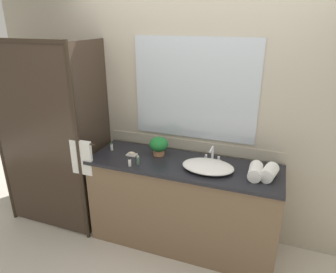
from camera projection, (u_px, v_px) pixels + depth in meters
name	position (u px, v px, depth m)	size (l,w,h in m)	color
ground_plane	(182.00, 241.00, 3.12)	(8.00, 8.00, 0.00)	beige
wall_back_with_mirror	(194.00, 112.00, 2.95)	(4.40, 0.06, 2.60)	#B2A893
vanity_cabinet	(183.00, 204.00, 2.96)	(1.80, 0.58, 0.90)	brown
shower_enclosure	(56.00, 141.00, 3.00)	(1.20, 0.59, 2.00)	#2D2319
sink_basin	(208.00, 166.00, 2.67)	(0.46, 0.33, 0.06)	white
faucet	(212.00, 157.00, 2.81)	(0.17, 0.15, 0.16)	silver
potted_plant	(159.00, 145.00, 2.93)	(0.18, 0.18, 0.19)	#B77A51
soap_dish	(132.00, 154.00, 2.96)	(0.10, 0.07, 0.04)	silver
amenity_bottle_body_wash	(130.00, 162.00, 2.73)	(0.03, 0.03, 0.09)	white
amenity_bottle_conditioner	(112.00, 147.00, 3.07)	(0.03, 0.03, 0.08)	white
amenity_bottle_lotion	(138.00, 160.00, 2.76)	(0.03, 0.03, 0.09)	#4C7056
rolled_towel_near_edge	(269.00, 172.00, 2.51)	(0.12, 0.12, 0.20)	white
rolled_towel_middle	(255.00, 171.00, 2.53)	(0.11, 0.11, 0.22)	white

